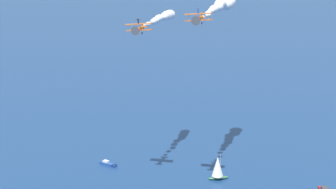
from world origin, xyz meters
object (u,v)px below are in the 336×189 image
Objects in this scene: motorboat_far_stbd at (109,164)px; biplane_lead at (199,19)px; wingwalker_lead at (198,10)px; biplane_wingman at (139,29)px; wingwalker_wingman at (138,20)px; sailboat_trailing at (218,168)px.

motorboat_far_stbd is 0.75× the size of biplane_lead.
biplane_wingman is (14.40, -7.56, -5.77)m from wingwalker_lead.
biplane_lead is 2.19m from wingwalker_lead.
wingwalker_lead is at bearing 152.41° from wingwalker_wingman.
wingwalker_lead is 0.24× the size of biplane_wingman.
sailboat_trailing is at bearing -168.04° from biplane_wingman.
wingwalker_lead reaches higher than wingwalker_wingman.
biplane_wingman is (14.59, -7.63, -3.59)m from biplane_lead.
sailboat_trailing is at bearing -168.28° from wingwalker_wingman.
motorboat_far_stbd is 3.08× the size of wingwalker_lead.
motorboat_far_stbd is 61.23m from wingwalker_lead.
biplane_lead is at bearing 152.41° from biplane_wingman.
wingwalker_lead reaches higher than biplane_lead.
motorboat_far_stbd is at bearing -64.22° from biplane_wingman.
wingwalker_lead reaches higher than biplane_wingman.
wingwalker_lead is 16.85m from wingwalker_wingman.
biplane_lead is 4.11× the size of wingwalker_lead.
sailboat_trailing is 47.46m from biplane_lead.
motorboat_far_stbd is 59.55m from biplane_lead.
sailboat_trailing is 1.06× the size of biplane_wingman.
biplane_lead is at bearing 162.27° from wingwalker_lead.
sailboat_trailing reaches higher than motorboat_far_stbd.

